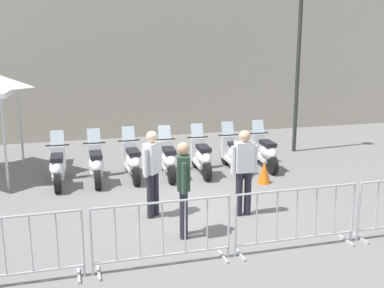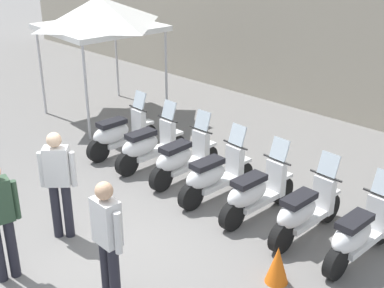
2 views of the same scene
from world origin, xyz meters
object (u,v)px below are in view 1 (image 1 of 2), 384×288
at_px(barrier_segment_2, 296,219).
at_px(officer_near_row_end, 244,168).
at_px(barrier_segment_1, 163,235).
at_px(officer_by_barriers, 152,169).
at_px(motorcycle_3, 168,160).
at_px(traffic_cone, 264,172).
at_px(street_lamp, 299,43).
at_px(motorcycle_2, 132,161).
at_px(motorcycle_4, 202,157).
at_px(barrier_segment_0, 5,253).
at_px(motorcycle_0, 58,167).
at_px(officer_mid_plaza, 184,184).
at_px(motorcycle_5, 234,155).
at_px(motorcycle_1, 96,165).
at_px(motorcycle_6, 265,152).

xyz_separation_m(barrier_segment_2, officer_near_row_end, (-0.43, 1.63, 0.45)).
height_order(barrier_segment_1, officer_by_barriers, officer_by_barriers).
xyz_separation_m(motorcycle_3, traffic_cone, (2.23, -0.91, -0.18)).
xyz_separation_m(street_lamp, officer_near_row_end, (-3.09, -4.86, -2.31)).
bearing_deg(traffic_cone, barrier_segment_2, -100.76).
distance_m(barrier_segment_2, traffic_cone, 3.62).
relative_size(motorcycle_2, officer_by_barriers, 1.00).
height_order(motorcycle_2, motorcycle_4, same).
xyz_separation_m(motorcycle_2, motorcycle_3, (0.89, -0.02, 0.00)).
bearing_deg(barrier_segment_0, officer_by_barriers, 44.74).
height_order(motorcycle_0, officer_mid_plaza, officer_mid_plaza).
bearing_deg(traffic_cone, barrier_segment_0, -142.74).
bearing_deg(motorcycle_5, officer_mid_plaza, -117.34).
relative_size(motorcycle_1, motorcycle_5, 1.00).
relative_size(officer_mid_plaza, officer_by_barriers, 1.00).
distance_m(motorcycle_3, motorcycle_4, 0.89).
bearing_deg(street_lamp, officer_by_barriers, -136.61).
height_order(officer_near_row_end, officer_mid_plaza, same).
relative_size(barrier_segment_1, officer_near_row_end, 1.26).
distance_m(officer_near_row_end, traffic_cone, 2.32).
relative_size(motorcycle_0, officer_by_barriers, 1.00).
xyz_separation_m(motorcycle_6, street_lamp, (1.56, 1.74, 2.84)).
distance_m(motorcycle_2, officer_mid_plaza, 3.74).
bearing_deg(officer_by_barriers, motorcycle_5, 48.88).
height_order(motorcycle_5, officer_mid_plaza, officer_mid_plaza).
bearing_deg(motorcycle_1, street_lamp, 19.72).
distance_m(motorcycle_0, barrier_segment_0, 4.68).
distance_m(barrier_segment_0, officer_by_barriers, 3.31).
relative_size(motorcycle_5, barrier_segment_0, 0.79).
bearing_deg(motorcycle_5, motorcycle_2, -175.67).
bearing_deg(barrier_segment_1, officer_mid_plaza, 64.21).
xyz_separation_m(motorcycle_0, motorcycle_4, (3.56, 0.29, 0.00)).
distance_m(motorcycle_0, officer_near_row_end, 4.64).
relative_size(officer_mid_plaza, traffic_cone, 3.15).
distance_m(barrier_segment_0, barrier_segment_1, 2.28).
xyz_separation_m(motorcycle_0, motorcycle_1, (0.89, 0.09, 0.00)).
xyz_separation_m(motorcycle_2, barrier_segment_1, (0.18, -4.67, 0.07)).
xyz_separation_m(motorcycle_5, traffic_cone, (0.46, -1.12, -0.18)).
bearing_deg(officer_near_row_end, motorcycle_6, 63.85).
xyz_separation_m(motorcycle_0, motorcycle_3, (2.67, 0.20, 0.00)).
relative_size(motorcycle_1, barrier_segment_2, 0.79).
xyz_separation_m(motorcycle_1, barrier_segment_2, (3.34, -4.34, 0.07)).
distance_m(motorcycle_0, motorcycle_4, 3.57).
relative_size(motorcycle_4, officer_by_barriers, 1.00).
bearing_deg(traffic_cone, barrier_segment_1, -128.08).
distance_m(motorcycle_2, motorcycle_6, 3.57).
distance_m(motorcycle_2, barrier_segment_2, 5.09).
height_order(motorcycle_1, motorcycle_6, same).
relative_size(motorcycle_6, street_lamp, 0.32).
bearing_deg(officer_near_row_end, motorcycle_4, 94.74).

